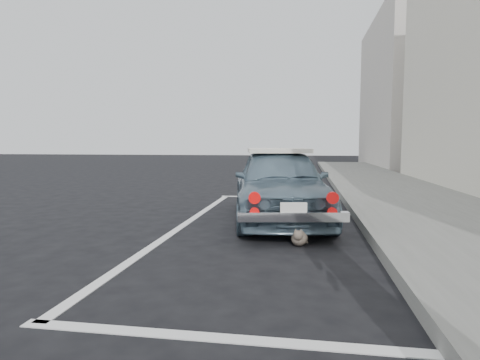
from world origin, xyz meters
name	(u,v)px	position (x,y,z in m)	size (l,w,h in m)	color
ground	(181,305)	(0.00, 0.00, 0.00)	(80.00, 80.00, 0.00)	black
building_far	(406,93)	(6.35, 20.00, 4.00)	(3.50, 10.00, 8.00)	beige
pline_rear	(231,339)	(0.50, -0.50, 0.00)	(3.00, 0.12, 0.01)	silver
pline_front	(284,197)	(0.50, 6.50, 0.00)	(3.00, 0.12, 0.01)	silver
pline_side	(183,225)	(-0.90, 3.00, 0.00)	(0.12, 7.00, 0.01)	silver
retro_coupe	(279,183)	(0.56, 3.70, 0.62)	(2.01, 3.81, 1.23)	slate
cat	(299,237)	(0.91, 2.01, 0.11)	(0.23, 0.46, 0.25)	brown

